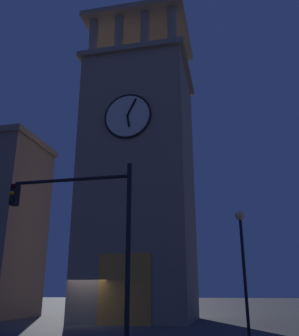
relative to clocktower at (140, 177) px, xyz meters
name	(u,v)px	position (x,y,z in m)	size (l,w,h in m)	color
ground_plane	(82,325)	(2.37, 3.83, -9.84)	(200.00, 200.00, 0.00)	#424247
clocktower	(140,177)	(0.00, 0.00, 0.00)	(7.92, 7.68, 24.74)	gray
traffic_signal_near	(87,222)	(-1.75, 14.11, -5.86)	(4.36, 0.41, 5.91)	black
street_lamp	(242,247)	(-6.77, 7.92, -6.10)	(0.44, 0.44, 5.40)	black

